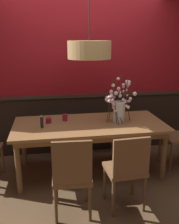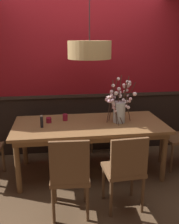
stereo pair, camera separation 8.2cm
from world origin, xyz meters
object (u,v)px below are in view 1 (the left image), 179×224
object	(u,v)px
chair_far_side_left	(60,121)
candle_holder_nearer_center	(65,117)
chair_far_side_right	(99,119)
candle_holder_nearer_edge	(49,120)
condiment_bottle	(42,122)
vase_with_blossoms	(119,107)
chair_near_side_right	(127,168)
pendant_lamp	(89,50)
dining_table	(90,129)
chair_near_side_left	(72,174)

from	to	relation	value
chair_far_side_left	candle_holder_nearer_center	distance (m)	0.74
chair_far_side_right	candle_holder_nearer_edge	xyz separation A→B (m)	(-0.87, -0.77, 0.27)
candle_holder_nearer_center	condiment_bottle	world-z (taller)	condiment_bottle
chair_far_side_right	vase_with_blossoms	bearing A→B (deg)	-83.35
chair_near_side_right	pendant_lamp	distance (m)	1.57
chair_far_side_left	condiment_bottle	world-z (taller)	chair_far_side_left
dining_table	chair_far_side_left	size ratio (longest dim) A/B	2.25
vase_with_blossoms	chair_far_side_left	bearing A→B (deg)	132.42
chair_near_side_right	vase_with_blossoms	bearing A→B (deg)	80.42
chair_far_side_left	candle_holder_nearer_center	world-z (taller)	chair_far_side_left
dining_table	chair_near_side_right	world-z (taller)	chair_near_side_right
dining_table	candle_holder_nearer_edge	bearing A→B (deg)	169.44
dining_table	pendant_lamp	distance (m)	1.06
pendant_lamp	condiment_bottle	bearing A→B (deg)	-166.82
chair_near_side_left	dining_table	bearing A→B (deg)	69.63
pendant_lamp	dining_table	bearing A→B (deg)	-97.75
vase_with_blossoms	candle_holder_nearer_edge	world-z (taller)	vase_with_blossoms
chair_near_side_left	candle_holder_nearer_edge	xyz separation A→B (m)	(-0.22, 1.01, 0.27)
chair_near_side_right	chair_far_side_right	bearing A→B (deg)	88.46
candle_holder_nearer_edge	candle_holder_nearer_center	bearing A→B (deg)	16.32
dining_table	chair_far_side_left	distance (m)	0.94
dining_table	vase_with_blossoms	xyz separation A→B (m)	(0.42, 0.01, 0.29)
dining_table	chair_far_side_right	xyz separation A→B (m)	(0.32, 0.88, -0.16)
dining_table	chair_far_side_right	bearing A→B (deg)	70.21
candle_holder_nearer_center	chair_near_side_right	bearing A→B (deg)	-60.39
vase_with_blossoms	condiment_bottle	world-z (taller)	vase_with_blossoms
chair_far_side_right	condiment_bottle	xyz separation A→B (m)	(-0.96, -0.96, 0.31)
chair_far_side_right	candle_holder_nearer_edge	world-z (taller)	chair_far_side_right
candle_holder_nearer_center	condiment_bottle	size ratio (longest dim) A/B	0.56
chair_far_side_right	condiment_bottle	bearing A→B (deg)	-135.13
chair_far_side_left	vase_with_blossoms	bearing A→B (deg)	-47.58
chair_near_side_right	candle_holder_nearer_center	bearing A→B (deg)	119.61
chair_near_side_left	candle_holder_nearer_center	distance (m)	1.12
chair_near_side_left	condiment_bottle	xyz separation A→B (m)	(-0.31, 0.83, 0.31)
condiment_bottle	pendant_lamp	xyz separation A→B (m)	(0.65, 0.15, 0.90)
chair_far_side_left	chair_near_side_right	world-z (taller)	chair_far_side_left
chair_far_side_left	condiment_bottle	bearing A→B (deg)	-106.78
candle_holder_nearer_edge	condiment_bottle	world-z (taller)	condiment_bottle
chair_far_side_right	chair_near_side_left	world-z (taller)	chair_near_side_left
chair_far_side_right	pendant_lamp	xyz separation A→B (m)	(-0.31, -0.80, 1.22)
chair_far_side_right	chair_near_side_right	distance (m)	1.76
vase_with_blossoms	candle_holder_nearer_center	xyz separation A→B (m)	(-0.74, 0.17, -0.16)
candle_holder_nearer_edge	dining_table	bearing A→B (deg)	-10.56
chair_far_side_left	candle_holder_nearer_center	xyz separation A→B (m)	(0.04, -0.69, 0.28)
candle_holder_nearer_edge	condiment_bottle	bearing A→B (deg)	-115.94
chair_far_side_right	candle_holder_nearer_edge	size ratio (longest dim) A/B	11.58
chair_near_side_left	pendant_lamp	xyz separation A→B (m)	(0.35, 0.99, 1.21)
vase_with_blossoms	chair_far_side_right	bearing A→B (deg)	96.65
candle_holder_nearer_center	condiment_bottle	bearing A→B (deg)	-142.01
dining_table	chair_far_side_left	world-z (taller)	chair_far_side_left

